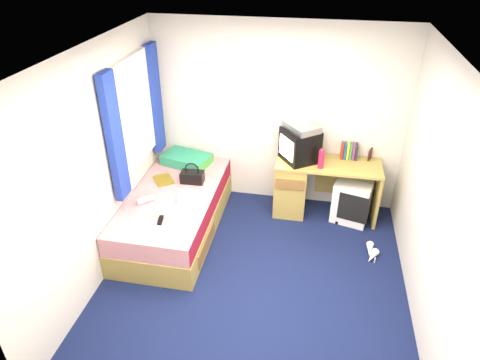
% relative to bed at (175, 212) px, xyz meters
% --- Properties ---
extents(ground, '(3.40, 3.40, 0.00)m').
position_rel_bed_xyz_m(ground, '(1.10, -0.70, -0.27)').
color(ground, '#0C1438').
rests_on(ground, ground).
extents(room_shell, '(3.40, 3.40, 3.40)m').
position_rel_bed_xyz_m(room_shell, '(1.10, -0.70, 1.18)').
color(room_shell, white).
rests_on(room_shell, ground).
extents(bed, '(1.01, 2.00, 0.54)m').
position_rel_bed_xyz_m(bed, '(0.00, 0.00, 0.00)').
color(bed, tan).
rests_on(bed, ground).
extents(pillow, '(0.69, 0.53, 0.13)m').
position_rel_bed_xyz_m(pillow, '(-0.05, 0.74, 0.34)').
color(pillow, teal).
rests_on(pillow, bed).
extents(desk, '(1.30, 0.55, 0.75)m').
position_rel_bed_xyz_m(desk, '(1.53, 0.74, 0.14)').
color(desk, tan).
rests_on(desk, ground).
extents(storage_cube, '(0.54, 0.54, 0.55)m').
position_rel_bed_xyz_m(storage_cube, '(2.15, 0.67, 0.01)').
color(storage_cube, white).
rests_on(storage_cube, ground).
extents(crt_tv, '(0.55, 0.55, 0.41)m').
position_rel_bed_xyz_m(crt_tv, '(1.43, 0.74, 0.69)').
color(crt_tv, black).
rests_on(crt_tv, desk).
extents(vcr, '(0.50, 0.51, 0.08)m').
position_rel_bed_xyz_m(vcr, '(1.43, 0.74, 0.93)').
color(vcr, '#ADACAF').
rests_on(vcr, crt_tv).
extents(book_row, '(0.20, 0.13, 0.20)m').
position_rel_bed_xyz_m(book_row, '(2.05, 0.90, 0.58)').
color(book_row, maroon).
rests_on(book_row, desk).
extents(picture_frame, '(0.06, 0.12, 0.14)m').
position_rel_bed_xyz_m(picture_frame, '(2.31, 0.92, 0.55)').
color(picture_frame, black).
rests_on(picture_frame, desk).
extents(pink_water_bottle, '(0.08, 0.08, 0.23)m').
position_rel_bed_xyz_m(pink_water_bottle, '(1.70, 0.58, 0.60)').
color(pink_water_bottle, '#D91E43').
rests_on(pink_water_bottle, desk).
extents(aerosol_can, '(0.06, 0.06, 0.19)m').
position_rel_bed_xyz_m(aerosol_can, '(1.63, 0.75, 0.58)').
color(aerosol_can, white).
rests_on(aerosol_can, desk).
extents(handbag, '(0.29, 0.17, 0.27)m').
position_rel_bed_xyz_m(handbag, '(0.16, 0.29, 0.35)').
color(handbag, black).
rests_on(handbag, bed).
extents(towel, '(0.31, 0.27, 0.09)m').
position_rel_bed_xyz_m(towel, '(0.29, -0.14, 0.32)').
color(towel, silver).
rests_on(towel, bed).
extents(magazine, '(0.33, 0.35, 0.01)m').
position_rel_bed_xyz_m(magazine, '(-0.21, 0.26, 0.28)').
color(magazine, gold).
rests_on(magazine, bed).
extents(water_bottle, '(0.19, 0.19, 0.07)m').
position_rel_bed_xyz_m(water_bottle, '(-0.25, -0.25, 0.31)').
color(water_bottle, silver).
rests_on(water_bottle, bed).
extents(colour_swatch_fan, '(0.22, 0.08, 0.01)m').
position_rel_bed_xyz_m(colour_swatch_fan, '(0.01, -0.48, 0.28)').
color(colour_swatch_fan, yellow).
rests_on(colour_swatch_fan, bed).
extents(remote_control, '(0.08, 0.17, 0.02)m').
position_rel_bed_xyz_m(remote_control, '(0.05, -0.56, 0.28)').
color(remote_control, black).
rests_on(remote_control, bed).
extents(window_assembly, '(0.11, 1.42, 1.40)m').
position_rel_bed_xyz_m(window_assembly, '(-0.45, 0.20, 1.15)').
color(window_assembly, silver).
rests_on(window_assembly, room_shell).
extents(white_heels, '(0.18, 0.35, 0.09)m').
position_rel_bed_xyz_m(white_heels, '(2.37, -0.06, -0.23)').
color(white_heels, white).
rests_on(white_heels, ground).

